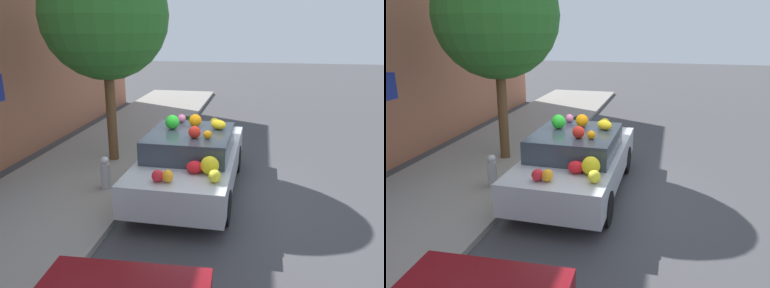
# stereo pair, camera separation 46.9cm
# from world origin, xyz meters

# --- Properties ---
(ground_plane) EXTENTS (60.00, 60.00, 0.00)m
(ground_plane) POSITION_xyz_m (0.00, 0.00, 0.00)
(ground_plane) COLOR #424244
(sidewalk_curb) EXTENTS (24.00, 3.20, 0.12)m
(sidewalk_curb) POSITION_xyz_m (0.00, 2.70, 0.06)
(sidewalk_curb) COLOR gray
(sidewalk_curb) RESTS_ON ground
(street_tree) EXTENTS (2.96, 2.96, 4.98)m
(street_tree) POSITION_xyz_m (1.29, 2.30, 3.60)
(street_tree) COLOR brown
(street_tree) RESTS_ON sidewalk_curb
(fire_hydrant) EXTENTS (0.20, 0.20, 0.70)m
(fire_hydrant) POSITION_xyz_m (-0.47, 1.77, 0.46)
(fire_hydrant) COLOR #B2B2B7
(fire_hydrant) RESTS_ON sidewalk_curb
(art_car) EXTENTS (4.18, 1.89, 1.65)m
(art_car) POSITION_xyz_m (-0.03, 0.02, 0.73)
(art_car) COLOR #B7BABF
(art_car) RESTS_ON ground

